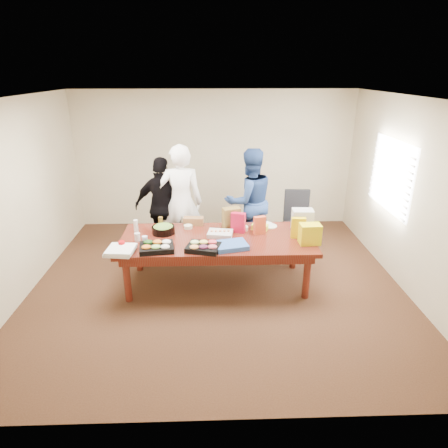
{
  "coord_description": "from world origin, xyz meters",
  "views": [
    {
      "loc": [
        -0.07,
        -5.15,
        3.03
      ],
      "look_at": [
        0.11,
        0.1,
        0.92
      ],
      "focal_mm": 30.94,
      "sensor_mm": 36.0,
      "label": 1
    }
  ],
  "objects_px": {
    "conference_table": "(217,261)",
    "office_chair": "(298,224)",
    "person_center": "(181,203)",
    "salad_bowl": "(163,230)",
    "person_right": "(249,201)",
    "sheet_cake": "(220,234)"
  },
  "relations": [
    {
      "from": "person_right",
      "to": "sheet_cake",
      "type": "bearing_deg",
      "value": 44.99
    },
    {
      "from": "person_center",
      "to": "person_right",
      "type": "bearing_deg",
      "value": -171.39
    },
    {
      "from": "office_chair",
      "to": "sheet_cake",
      "type": "xyz_separation_m",
      "value": [
        -1.38,
        -0.97,
        0.26
      ]
    },
    {
      "from": "person_center",
      "to": "person_right",
      "type": "relative_size",
      "value": 1.06
    },
    {
      "from": "person_center",
      "to": "salad_bowl",
      "type": "bearing_deg",
      "value": 71.32
    },
    {
      "from": "person_center",
      "to": "sheet_cake",
      "type": "height_order",
      "value": "person_center"
    },
    {
      "from": "salad_bowl",
      "to": "office_chair",
      "type": "bearing_deg",
      "value": 20.87
    },
    {
      "from": "conference_table",
      "to": "person_center",
      "type": "height_order",
      "value": "person_center"
    },
    {
      "from": "sheet_cake",
      "to": "office_chair",
      "type": "bearing_deg",
      "value": 44.67
    },
    {
      "from": "person_center",
      "to": "person_right",
      "type": "xyz_separation_m",
      "value": [
        1.16,
        0.22,
        -0.06
      ]
    },
    {
      "from": "office_chair",
      "to": "salad_bowl",
      "type": "xyz_separation_m",
      "value": [
        -2.23,
        -0.85,
        0.28
      ]
    },
    {
      "from": "person_right",
      "to": "sheet_cake",
      "type": "height_order",
      "value": "person_right"
    },
    {
      "from": "conference_table",
      "to": "office_chair",
      "type": "bearing_deg",
      "value": 36.19
    },
    {
      "from": "person_center",
      "to": "sheet_cake",
      "type": "relative_size",
      "value": 5.48
    },
    {
      "from": "salad_bowl",
      "to": "sheet_cake",
      "type": "bearing_deg",
      "value": -8.04
    },
    {
      "from": "conference_table",
      "to": "salad_bowl",
      "type": "height_order",
      "value": "salad_bowl"
    },
    {
      "from": "person_center",
      "to": "person_right",
      "type": "height_order",
      "value": "person_center"
    },
    {
      "from": "person_center",
      "to": "salad_bowl",
      "type": "xyz_separation_m",
      "value": [
        -0.22,
        -0.74,
        -0.17
      ]
    },
    {
      "from": "sheet_cake",
      "to": "person_right",
      "type": "bearing_deg",
      "value": 73.39
    },
    {
      "from": "person_center",
      "to": "sheet_cake",
      "type": "xyz_separation_m",
      "value": [
        0.63,
        -0.86,
        -0.2
      ]
    },
    {
      "from": "office_chair",
      "to": "salad_bowl",
      "type": "relative_size",
      "value": 3.05
    },
    {
      "from": "salad_bowl",
      "to": "person_center",
      "type": "bearing_deg",
      "value": 73.43
    }
  ]
}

